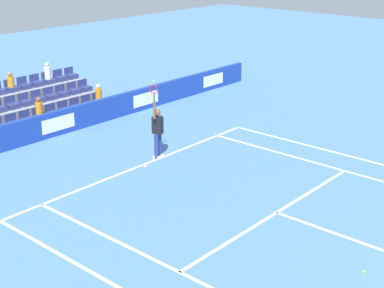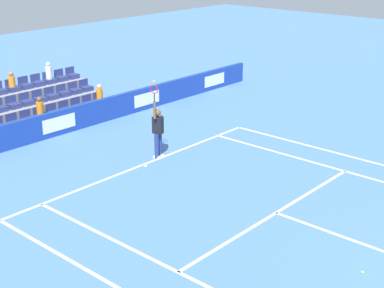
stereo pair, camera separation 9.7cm
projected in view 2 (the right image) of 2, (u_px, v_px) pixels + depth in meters
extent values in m
cube|color=white|center=(143.00, 165.00, 19.92)|extent=(10.97, 0.10, 0.01)
cube|color=white|center=(276.00, 213.00, 16.50)|extent=(8.23, 0.10, 0.01)
cube|color=white|center=(383.00, 251.00, 14.50)|extent=(0.10, 6.40, 0.01)
cube|color=white|center=(193.00, 279.00, 13.32)|extent=(0.10, 11.89, 0.01)
cube|color=white|center=(357.00, 175.00, 19.11)|extent=(0.10, 11.89, 0.01)
cube|color=white|center=(376.00, 163.00, 20.07)|extent=(0.10, 11.89, 0.01)
cube|color=white|center=(145.00, 166.00, 19.86)|extent=(0.10, 0.20, 0.01)
cube|color=#193899|center=(58.00, 123.00, 22.74)|extent=(24.00, 0.20, 0.99)
cube|color=white|center=(215.00, 80.00, 29.42)|extent=(1.54, 0.01, 0.56)
cube|color=white|center=(147.00, 99.00, 26.05)|extent=(1.54, 0.01, 0.56)
cube|color=white|center=(59.00, 123.00, 22.67)|extent=(1.54, 0.01, 0.56)
cylinder|color=navy|center=(160.00, 144.00, 20.58)|extent=(0.16, 0.16, 0.90)
cylinder|color=navy|center=(157.00, 146.00, 20.38)|extent=(0.16, 0.16, 0.90)
cube|color=white|center=(160.00, 155.00, 20.72)|extent=(0.19, 0.28, 0.08)
cube|color=white|center=(157.00, 157.00, 20.52)|extent=(0.19, 0.28, 0.08)
cube|color=black|center=(158.00, 125.00, 20.22)|extent=(0.32, 0.41, 0.60)
sphere|color=brown|center=(158.00, 112.00, 20.07)|extent=(0.24, 0.24, 0.24)
cylinder|color=brown|center=(155.00, 110.00, 19.82)|extent=(0.09, 0.09, 0.62)
cylinder|color=brown|center=(162.00, 123.00, 20.39)|extent=(0.09, 0.09, 0.56)
cylinder|color=black|center=(154.00, 97.00, 19.67)|extent=(0.04, 0.04, 0.28)
torus|color=red|center=(154.00, 89.00, 19.58)|extent=(0.12, 0.30, 0.31)
sphere|color=#D1E533|center=(154.00, 81.00, 19.48)|extent=(0.07, 0.07, 0.07)
cube|color=gray|center=(42.00, 124.00, 23.51)|extent=(6.82, 0.95, 0.42)
cube|color=navy|center=(101.00, 101.00, 25.58)|extent=(0.48, 0.44, 0.20)
cube|color=navy|center=(97.00, 95.00, 25.62)|extent=(0.48, 0.04, 0.30)
cube|color=navy|center=(90.00, 104.00, 25.15)|extent=(0.48, 0.44, 0.20)
cube|color=navy|center=(86.00, 98.00, 25.18)|extent=(0.48, 0.04, 0.30)
cube|color=navy|center=(78.00, 107.00, 24.71)|extent=(0.48, 0.44, 0.20)
cube|color=navy|center=(75.00, 101.00, 24.75)|extent=(0.48, 0.04, 0.30)
cube|color=navy|center=(66.00, 110.00, 24.27)|extent=(0.48, 0.44, 0.20)
cube|color=navy|center=(63.00, 104.00, 24.31)|extent=(0.48, 0.04, 0.30)
cube|color=navy|center=(54.00, 114.00, 23.84)|extent=(0.48, 0.44, 0.20)
cube|color=navy|center=(51.00, 107.00, 23.88)|extent=(0.48, 0.04, 0.30)
cube|color=navy|center=(41.00, 117.00, 23.40)|extent=(0.48, 0.44, 0.20)
cube|color=navy|center=(38.00, 110.00, 23.44)|extent=(0.48, 0.04, 0.30)
cube|color=navy|center=(28.00, 120.00, 22.97)|extent=(0.48, 0.44, 0.20)
cube|color=navy|center=(25.00, 113.00, 23.00)|extent=(0.48, 0.04, 0.30)
cube|color=navy|center=(15.00, 124.00, 22.53)|extent=(0.48, 0.44, 0.20)
cube|color=navy|center=(11.00, 117.00, 22.57)|extent=(0.48, 0.04, 0.30)
cube|color=navy|center=(0.00, 128.00, 22.09)|extent=(0.48, 0.44, 0.20)
cube|color=gray|center=(28.00, 115.00, 24.03)|extent=(6.82, 0.95, 0.84)
cube|color=navy|center=(86.00, 89.00, 26.03)|extent=(0.48, 0.44, 0.20)
cube|color=navy|center=(83.00, 82.00, 26.07)|extent=(0.48, 0.04, 0.30)
cube|color=navy|center=(75.00, 91.00, 25.59)|extent=(0.48, 0.44, 0.20)
cube|color=navy|center=(72.00, 85.00, 25.63)|extent=(0.48, 0.04, 0.30)
cube|color=navy|center=(64.00, 94.00, 25.16)|extent=(0.48, 0.44, 0.20)
cube|color=navy|center=(61.00, 88.00, 25.20)|extent=(0.48, 0.04, 0.30)
cube|color=navy|center=(52.00, 97.00, 24.72)|extent=(0.48, 0.44, 0.20)
cube|color=navy|center=(49.00, 90.00, 24.76)|extent=(0.48, 0.04, 0.30)
cube|color=navy|center=(40.00, 100.00, 24.29)|extent=(0.48, 0.44, 0.20)
cube|color=navy|center=(36.00, 93.00, 24.32)|extent=(0.48, 0.04, 0.30)
cube|color=navy|center=(27.00, 103.00, 23.85)|extent=(0.48, 0.44, 0.20)
cube|color=navy|center=(24.00, 96.00, 23.89)|extent=(0.48, 0.04, 0.30)
cube|color=navy|center=(14.00, 106.00, 23.41)|extent=(0.48, 0.44, 0.20)
cube|color=navy|center=(10.00, 99.00, 23.45)|extent=(0.48, 0.04, 0.30)
cube|color=navy|center=(0.00, 109.00, 22.98)|extent=(0.48, 0.44, 0.20)
cube|color=gray|center=(15.00, 106.00, 24.55)|extent=(6.82, 0.95, 1.26)
cube|color=navy|center=(73.00, 76.00, 26.48)|extent=(0.48, 0.44, 0.20)
cube|color=navy|center=(70.00, 70.00, 26.52)|extent=(0.48, 0.04, 0.30)
cube|color=navy|center=(62.00, 79.00, 26.04)|extent=(0.48, 0.44, 0.20)
cube|color=navy|center=(59.00, 72.00, 26.08)|extent=(0.48, 0.04, 0.30)
cube|color=navy|center=(50.00, 81.00, 25.61)|extent=(0.48, 0.44, 0.20)
cube|color=navy|center=(47.00, 75.00, 25.65)|extent=(0.48, 0.04, 0.30)
cube|color=navy|center=(38.00, 84.00, 25.17)|extent=(0.48, 0.44, 0.20)
cube|color=navy|center=(35.00, 77.00, 25.21)|extent=(0.48, 0.04, 0.30)
cube|color=navy|center=(26.00, 86.00, 24.73)|extent=(0.48, 0.44, 0.20)
cube|color=navy|center=(23.00, 80.00, 24.77)|extent=(0.48, 0.04, 0.30)
cube|color=navy|center=(13.00, 89.00, 24.30)|extent=(0.48, 0.44, 0.20)
cube|color=navy|center=(10.00, 82.00, 24.34)|extent=(0.48, 0.04, 0.30)
cube|color=navy|center=(0.00, 92.00, 23.86)|extent=(0.48, 0.44, 0.20)
cylinder|color=orange|center=(12.00, 81.00, 24.22)|extent=(0.28, 0.28, 0.44)
sphere|color=#9E7251|center=(11.00, 74.00, 24.11)|extent=(0.20, 0.20, 0.20)
cylinder|color=white|center=(49.00, 73.00, 25.51)|extent=(0.28, 0.28, 0.55)
sphere|color=beige|center=(48.00, 64.00, 25.38)|extent=(0.20, 0.20, 0.20)
cylinder|color=orange|center=(40.00, 108.00, 23.31)|extent=(0.28, 0.28, 0.53)
sphere|color=brown|center=(39.00, 99.00, 23.18)|extent=(0.20, 0.20, 0.20)
cylinder|color=orange|center=(100.00, 94.00, 25.50)|extent=(0.28, 0.28, 0.47)
sphere|color=beige|center=(99.00, 86.00, 25.38)|extent=(0.20, 0.20, 0.20)
sphere|color=#D1E533|center=(362.00, 272.00, 13.54)|extent=(0.07, 0.07, 0.07)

